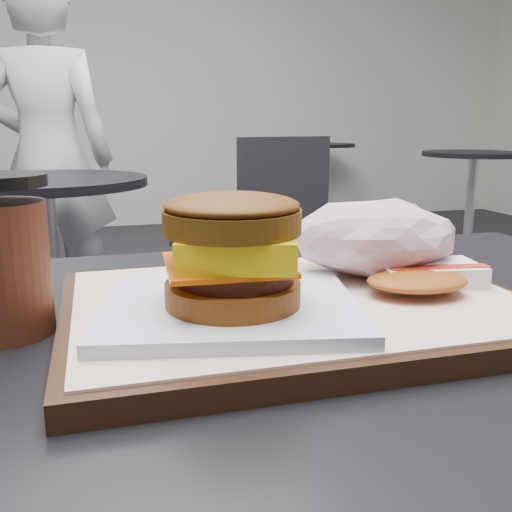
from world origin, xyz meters
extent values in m
cube|color=silver|center=(0.00, 5.00, 1.50)|extent=(8.00, 0.10, 3.00)
cube|color=black|center=(0.00, 0.00, 0.75)|extent=(0.80, 0.60, 0.04)
cube|color=black|center=(-0.02, 0.01, 0.78)|extent=(0.38, 0.28, 0.02)
cube|color=silver|center=(-0.02, 0.01, 0.79)|extent=(0.36, 0.26, 0.00)
cube|color=white|center=(-0.09, -0.01, 0.80)|extent=(0.22, 0.20, 0.01)
cylinder|color=brown|center=(-0.09, -0.02, 0.81)|extent=(0.12, 0.12, 0.02)
cylinder|color=#371108|center=(-0.09, -0.02, 0.82)|extent=(0.10, 0.10, 0.01)
cube|color=#D75507|center=(-0.09, -0.02, 0.83)|extent=(0.09, 0.09, 0.00)
cube|color=yellow|center=(-0.08, -0.03, 0.84)|extent=(0.10, 0.10, 0.02)
cylinder|color=brown|center=(-0.09, -0.02, 0.86)|extent=(0.12, 0.12, 0.02)
ellipsoid|color=#66360E|center=(-0.09, -0.02, 0.87)|extent=(0.12, 0.12, 0.02)
cube|color=white|center=(0.10, 0.02, 0.80)|extent=(0.10, 0.07, 0.02)
cube|color=#AD2517|center=(0.10, 0.00, 0.81)|extent=(0.09, 0.03, 0.00)
ellipsoid|color=#AE581B|center=(0.07, -0.01, 0.80)|extent=(0.09, 0.07, 0.01)
cylinder|color=#451C10|center=(-0.25, 0.04, 0.82)|extent=(0.07, 0.07, 0.10)
cylinder|color=black|center=(-0.35, 1.65, 0.01)|extent=(0.44, 0.44, 0.02)
cylinder|color=#A5A5AA|center=(-0.35, 1.65, 0.37)|extent=(0.07, 0.07, 0.70)
cylinder|color=black|center=(-0.35, 1.65, 0.73)|extent=(0.70, 0.70, 0.03)
cube|color=white|center=(-0.46, 1.61, 0.75)|extent=(0.15, 0.15, 0.00)
cylinder|color=#B0B1B6|center=(0.35, 1.71, 0.22)|extent=(0.06, 0.06, 0.44)
cube|color=black|center=(0.35, 1.71, 0.46)|extent=(0.50, 0.50, 0.04)
cube|color=black|center=(0.54, 1.71, 0.68)|extent=(0.40, 0.11, 0.40)
imported|color=silver|center=(-0.37, 2.29, 0.78)|extent=(0.63, 0.48, 1.55)
cylinder|color=black|center=(2.20, 2.80, 0.01)|extent=(0.40, 0.40, 0.02)
cylinder|color=#A5A5AA|center=(2.20, 2.80, 0.37)|extent=(0.06, 0.06, 0.70)
cylinder|color=black|center=(2.20, 2.80, 0.73)|extent=(0.66, 0.66, 0.03)
cylinder|color=black|center=(1.80, 4.50, 0.01)|extent=(0.40, 0.40, 0.02)
cylinder|color=#A5A5AA|center=(1.80, 4.50, 0.37)|extent=(0.06, 0.06, 0.70)
cylinder|color=black|center=(1.80, 4.50, 0.73)|extent=(0.66, 0.66, 0.03)
camera|label=1|loc=(-0.18, -0.42, 0.93)|focal=40.00mm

